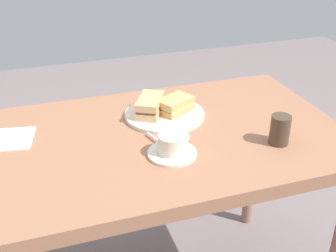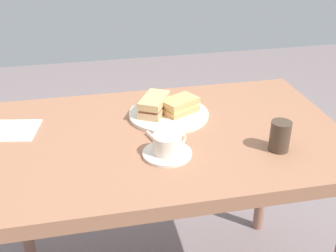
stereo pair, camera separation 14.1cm
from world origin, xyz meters
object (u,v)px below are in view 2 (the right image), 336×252
object	(u,v)px
coffee_saucer	(167,154)
coffee_cup	(168,143)
spoon	(156,140)
dining_table	(162,154)
sandwich_front	(180,105)
sandwich_plate	(169,114)
drinking_glass	(280,136)
napkin	(15,130)
sandwich_back	(153,105)

from	to	relation	value
coffee_saucer	coffee_cup	bearing A→B (deg)	-158.72
spoon	coffee_cup	bearing A→B (deg)	106.48
coffee_saucer	dining_table	bearing A→B (deg)	-94.05
dining_table	coffee_saucer	distance (m)	0.16
sandwich_front	coffee_cup	distance (m)	0.28
sandwich_plate	spoon	bearing A→B (deg)	66.07
dining_table	sandwich_plate	distance (m)	0.16
sandwich_front	coffee_saucer	xyz separation A→B (m)	(0.10, 0.26, -0.03)
coffee_saucer	drinking_glass	distance (m)	0.35
spoon	napkin	bearing A→B (deg)	-21.88
sandwich_plate	coffee_cup	distance (m)	0.27
sandwich_plate	sandwich_front	bearing A→B (deg)	179.92
napkin	coffee_cup	bearing A→B (deg)	151.58
coffee_saucer	napkin	xyz separation A→B (m)	(0.47, -0.26, -0.00)
dining_table	coffee_saucer	bearing A→B (deg)	85.95
coffee_cup	sandwich_front	bearing A→B (deg)	-111.14
napkin	drinking_glass	world-z (taller)	drinking_glass
dining_table	drinking_glass	world-z (taller)	drinking_glass
coffee_saucer	drinking_glass	bearing A→B (deg)	173.31
sandwich_plate	napkin	bearing A→B (deg)	-0.01
sandwich_plate	sandwich_back	distance (m)	0.07
coffee_cup	napkin	bearing A→B (deg)	-28.42
sandwich_front	drinking_glass	xyz separation A→B (m)	(-0.25, 0.30, 0.01)
sandwich_back	coffee_saucer	size ratio (longest dim) A/B	1.08
sandwich_plate	coffee_cup	world-z (taller)	coffee_cup
napkin	dining_table	bearing A→B (deg)	165.46
coffee_saucer	sandwich_back	bearing A→B (deg)	-91.44
dining_table	coffee_cup	xyz separation A→B (m)	(0.01, 0.13, 0.12)
sandwich_front	sandwich_back	xyz separation A→B (m)	(0.09, -0.01, 0.00)
sandwich_plate	napkin	world-z (taller)	sandwich_plate
coffee_cup	dining_table	bearing A→B (deg)	-93.43
napkin	drinking_glass	xyz separation A→B (m)	(-0.82, 0.30, 0.05)
sandwich_plate	sandwich_back	size ratio (longest dim) A/B	1.76
sandwich_front	coffee_cup	xyz separation A→B (m)	(0.10, 0.26, 0.00)
coffee_cup	coffee_saucer	bearing A→B (deg)	21.28
sandwich_front	sandwich_back	distance (m)	0.10
coffee_cup	spoon	bearing A→B (deg)	-73.52
spoon	drinking_glass	bearing A→B (deg)	162.43
dining_table	spoon	xyz separation A→B (m)	(0.03, 0.06, 0.09)
coffee_cup	drinking_glass	bearing A→B (deg)	173.19
sandwich_front	sandwich_back	size ratio (longest dim) A/B	0.91
dining_table	sandwich_front	size ratio (longest dim) A/B	8.20
coffee_saucer	spoon	xyz separation A→B (m)	(0.02, -0.08, 0.01)
sandwich_plate	coffee_saucer	xyz separation A→B (m)	(0.06, 0.26, -0.00)
dining_table	spoon	size ratio (longest dim) A/B	12.57
dining_table	sandwich_back	world-z (taller)	sandwich_back
dining_table	sandwich_plate	xyz separation A→B (m)	(-0.05, -0.13, 0.09)
drinking_glass	dining_table	bearing A→B (deg)	-27.12
napkin	spoon	bearing A→B (deg)	158.12
dining_table	drinking_glass	distance (m)	0.40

